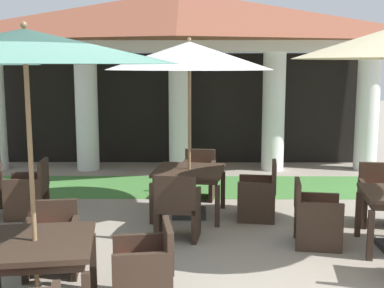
{
  "coord_description": "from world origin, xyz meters",
  "views": [
    {
      "loc": [
        0.36,
        -3.1,
        2.33
      ],
      "look_at": [
        0.3,
        3.88,
        1.22
      ],
      "focal_mm": 46.72,
      "sensor_mm": 36.0,
      "label": 1
    }
  ],
  "objects_px": {
    "patio_chair_near_foreground_north": "(52,240)",
    "patio_chair_mid_right_east": "(259,193)",
    "patio_chair_near_foreground_east": "(145,269)",
    "patio_umbrella_mid_right": "(189,57)",
    "patio_chair_mid_left_north": "(382,197)",
    "patio_chair_mid_right_south": "(177,208)",
    "patio_chair_mid_left_west": "(315,215)",
    "patio_chair_far_back_east": "(29,191)",
    "patio_umbrella_near_foreground": "(25,50)",
    "patio_table_near_foreground": "(35,250)",
    "patio_table_mid_right": "(189,175)",
    "patio_chair_mid_right_north": "(198,176)"
  },
  "relations": [
    {
      "from": "patio_chair_near_foreground_north",
      "to": "patio_chair_mid_right_east",
      "type": "distance_m",
      "value": 3.29
    },
    {
      "from": "patio_table_near_foreground",
      "to": "patio_chair_near_foreground_east",
      "type": "distance_m",
      "value": 1.03
    },
    {
      "from": "patio_umbrella_near_foreground",
      "to": "patio_chair_far_back_east",
      "type": "bearing_deg",
      "value": 109.53
    },
    {
      "from": "patio_chair_mid_left_west",
      "to": "patio_chair_far_back_east",
      "type": "height_order",
      "value": "patio_chair_far_back_east"
    },
    {
      "from": "patio_chair_near_foreground_east",
      "to": "patio_chair_mid_right_south",
      "type": "relative_size",
      "value": 0.92
    },
    {
      "from": "patio_chair_mid_right_north",
      "to": "patio_chair_mid_right_east",
      "type": "xyz_separation_m",
      "value": [
        0.92,
        -1.21,
        0.01
      ]
    },
    {
      "from": "patio_table_near_foreground",
      "to": "patio_chair_mid_left_north",
      "type": "relative_size",
      "value": 1.33
    },
    {
      "from": "patio_chair_near_foreground_north",
      "to": "patio_chair_far_back_east",
      "type": "bearing_deg",
      "value": -74.11
    },
    {
      "from": "patio_chair_mid_left_north",
      "to": "patio_umbrella_near_foreground",
      "type": "bearing_deg",
      "value": 41.96
    },
    {
      "from": "patio_chair_near_foreground_east",
      "to": "patio_chair_far_back_east",
      "type": "bearing_deg",
      "value": 26.87
    },
    {
      "from": "patio_table_mid_right",
      "to": "patio_chair_mid_right_east",
      "type": "xyz_separation_m",
      "value": [
        1.07,
        -0.15,
        -0.25
      ]
    },
    {
      "from": "patio_chair_mid_right_north",
      "to": "patio_chair_mid_right_east",
      "type": "height_order",
      "value": "patio_chair_mid_right_east"
    },
    {
      "from": "patio_chair_mid_left_north",
      "to": "patio_chair_mid_right_south",
      "type": "bearing_deg",
      "value": 21.08
    },
    {
      "from": "patio_chair_far_back_east",
      "to": "patio_umbrella_near_foreground",
      "type": "bearing_deg",
      "value": -165.62
    },
    {
      "from": "patio_chair_near_foreground_north",
      "to": "patio_chair_mid_right_east",
      "type": "relative_size",
      "value": 0.9
    },
    {
      "from": "patio_table_mid_right",
      "to": "patio_chair_mid_right_east",
      "type": "distance_m",
      "value": 1.1
    },
    {
      "from": "patio_chair_far_back_east",
      "to": "patio_chair_mid_right_east",
      "type": "bearing_deg",
      "value": -96.4
    },
    {
      "from": "patio_chair_near_foreground_east",
      "to": "patio_umbrella_mid_right",
      "type": "xyz_separation_m",
      "value": [
        0.38,
        3.03,
        2.04
      ]
    },
    {
      "from": "patio_umbrella_near_foreground",
      "to": "patio_chair_mid_right_east",
      "type": "xyz_separation_m",
      "value": [
        2.44,
        3.03,
        -2.05
      ]
    },
    {
      "from": "patio_umbrella_near_foreground",
      "to": "patio_chair_near_foreground_north",
      "type": "relative_size",
      "value": 3.38
    },
    {
      "from": "patio_umbrella_near_foreground",
      "to": "patio_chair_mid_left_west",
      "type": "xyz_separation_m",
      "value": [
        3.02,
        1.9,
        -2.05
      ]
    },
    {
      "from": "patio_chair_mid_left_north",
      "to": "patio_chair_mid_right_south",
      "type": "relative_size",
      "value": 0.97
    },
    {
      "from": "patio_umbrella_mid_right",
      "to": "patio_chair_near_foreground_north",
      "type": "bearing_deg",
      "value": -124.71
    },
    {
      "from": "patio_umbrella_near_foreground",
      "to": "patio_umbrella_mid_right",
      "type": "height_order",
      "value": "patio_umbrella_mid_right"
    },
    {
      "from": "patio_table_near_foreground",
      "to": "patio_chair_far_back_east",
      "type": "bearing_deg",
      "value": 109.53
    },
    {
      "from": "patio_chair_near_foreground_north",
      "to": "patio_table_near_foreground",
      "type": "bearing_deg",
      "value": 90.0
    },
    {
      "from": "patio_table_near_foreground",
      "to": "patio_chair_mid_right_east",
      "type": "bearing_deg",
      "value": 51.23
    },
    {
      "from": "patio_umbrella_mid_right",
      "to": "patio_chair_mid_right_north",
      "type": "bearing_deg",
      "value": 82.17
    },
    {
      "from": "patio_chair_far_back_east",
      "to": "patio_chair_near_foreground_east",
      "type": "bearing_deg",
      "value": -149.87
    },
    {
      "from": "patio_chair_near_foreground_north",
      "to": "patio_chair_far_back_east",
      "type": "distance_m",
      "value": 2.33
    },
    {
      "from": "patio_umbrella_near_foreground",
      "to": "patio_chair_mid_right_south",
      "type": "bearing_deg",
      "value": 59.97
    },
    {
      "from": "patio_table_near_foreground",
      "to": "patio_chair_near_foreground_east",
      "type": "relative_size",
      "value": 1.4
    },
    {
      "from": "patio_chair_near_foreground_north",
      "to": "patio_table_mid_right",
      "type": "distance_m",
      "value": 2.68
    },
    {
      "from": "patio_chair_mid_left_west",
      "to": "patio_table_near_foreground",
      "type": "bearing_deg",
      "value": -49.34
    },
    {
      "from": "patio_umbrella_near_foreground",
      "to": "patio_chair_mid_right_east",
      "type": "height_order",
      "value": "patio_umbrella_near_foreground"
    },
    {
      "from": "patio_chair_mid_right_north",
      "to": "patio_chair_mid_left_west",
      "type": "bearing_deg",
      "value": 130.56
    },
    {
      "from": "patio_chair_near_foreground_north",
      "to": "patio_chair_mid_right_north",
      "type": "distance_m",
      "value": 3.65
    },
    {
      "from": "patio_chair_near_foreground_east",
      "to": "patio_chair_near_foreground_north",
      "type": "bearing_deg",
      "value": 45.07
    },
    {
      "from": "patio_chair_mid_right_north",
      "to": "patio_chair_far_back_east",
      "type": "bearing_deg",
      "value": 31.19
    },
    {
      "from": "patio_chair_mid_left_west",
      "to": "patio_chair_mid_right_east",
      "type": "bearing_deg",
      "value": -144.25
    },
    {
      "from": "patio_chair_near_foreground_east",
      "to": "patio_umbrella_mid_right",
      "type": "height_order",
      "value": "patio_umbrella_mid_right"
    },
    {
      "from": "patio_chair_near_foreground_north",
      "to": "patio_umbrella_mid_right",
      "type": "relative_size",
      "value": 0.29
    },
    {
      "from": "patio_chair_mid_right_east",
      "to": "patio_chair_mid_left_north",
      "type": "bearing_deg",
      "value": -90.16
    },
    {
      "from": "patio_umbrella_mid_right",
      "to": "patio_chair_mid_right_south",
      "type": "distance_m",
      "value": 2.28
    },
    {
      "from": "patio_chair_mid_left_north",
      "to": "patio_table_mid_right",
      "type": "relative_size",
      "value": 0.76
    },
    {
      "from": "patio_chair_mid_left_north",
      "to": "patio_umbrella_mid_right",
      "type": "distance_m",
      "value": 3.51
    },
    {
      "from": "patio_chair_mid_left_north",
      "to": "patio_chair_far_back_east",
      "type": "distance_m",
      "value": 5.32
    },
    {
      "from": "patio_table_near_foreground",
      "to": "patio_chair_mid_left_north",
      "type": "xyz_separation_m",
      "value": [
        4.2,
        2.78,
        -0.23
      ]
    },
    {
      "from": "patio_chair_mid_left_west",
      "to": "patio_chair_mid_right_north",
      "type": "xyz_separation_m",
      "value": [
        -1.5,
        2.34,
        -0.01
      ]
    },
    {
      "from": "patio_chair_mid_left_north",
      "to": "patio_chair_far_back_east",
      "type": "relative_size",
      "value": 1.0
    }
  ]
}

